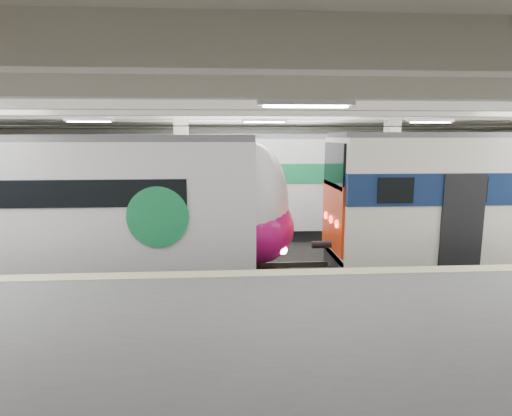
{
  "coord_description": "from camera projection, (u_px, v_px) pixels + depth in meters",
  "views": [
    {
      "loc": [
        -1.3,
        -13.2,
        4.4
      ],
      "look_at": [
        -0.36,
        1.0,
        2.0
      ],
      "focal_mm": 30.0,
      "sensor_mm": 36.0,
      "label": 1
    }
  ],
  "objects": [
    {
      "name": "modern_emu",
      "position": [
        90.0,
        209.0,
        13.08
      ],
      "size": [
        13.74,
        2.84,
        4.44
      ],
      "color": "white",
      "rests_on": "ground"
    },
    {
      "name": "far_train",
      "position": [
        194.0,
        184.0,
        18.65
      ],
      "size": [
        14.1,
        3.24,
        4.48
      ],
      "rotation": [
        0.0,
        0.0,
        -0.03
      ],
      "color": "white",
      "rests_on": "ground"
    },
    {
      "name": "station_hall",
      "position": [
        276.0,
        179.0,
        11.56
      ],
      "size": [
        36.0,
        24.0,
        5.75
      ],
      "color": "black",
      "rests_on": "ground"
    }
  ]
}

